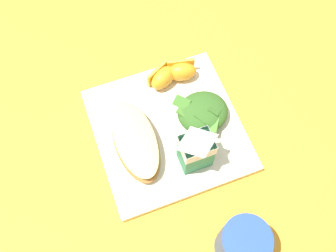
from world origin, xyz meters
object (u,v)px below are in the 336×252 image
Objects in this scene: orange_wedge_front at (182,71)px; orange_wedge_middle at (163,77)px; milk_carton at (196,148)px; drinking_blue_cup at (242,244)px; green_salad_pile at (203,114)px; cheesy_pizza_bread at (135,141)px; white_plate at (168,130)px.

orange_wedge_middle is at bearing 0.24° from orange_wedge_front.
milk_carton is 1.07× the size of drinking_blue_cup.
cheesy_pizza_bread is at bearing 3.08° from green_salad_pile.
orange_wedge_middle is (0.05, -0.11, -0.00)m from green_salad_pile.
green_salad_pile is at bearing 176.66° from white_plate.
orange_wedge_middle is at bearing -66.74° from green_salad_pile.
green_salad_pile is at bearing 92.25° from orange_wedge_front.
orange_wedge_front is (0.00, -0.11, -0.00)m from green_salad_pile.
drinking_blue_cup is (-0.04, 0.25, 0.04)m from white_plate.
milk_carton is 0.17m from drinking_blue_cup.
orange_wedge_front is at bearing -123.58° from white_plate.
milk_carton is at bearing 144.35° from cheesy_pizza_bread.
orange_wedge_middle is at bearing -88.49° from drinking_blue_cup.
cheesy_pizza_bread is at bearing 9.60° from white_plate.
cheesy_pizza_bread is 0.18m from orange_wedge_front.
orange_wedge_front is at bearing -140.41° from cheesy_pizza_bread.
orange_wedge_front is at bearing -179.76° from orange_wedge_middle.
green_salad_pile is (-0.14, -0.01, 0.00)m from cheesy_pizza_bread.
drinking_blue_cup is (-0.01, 0.17, -0.02)m from milk_carton.
orange_wedge_middle is at bearing -130.26° from cheesy_pizza_bread.
drinking_blue_cup is at bearing 84.81° from orange_wedge_front.
green_salad_pile is 1.47× the size of orange_wedge_middle.
drinking_blue_cup is (-0.01, 0.35, 0.02)m from orange_wedge_middle.
milk_carton is at bearing 56.99° from green_salad_pile.
orange_wedge_front is at bearing -87.75° from green_salad_pile.
cheesy_pizza_bread is at bearing -35.65° from milk_carton.
white_plate is at bearing -170.40° from cheesy_pizza_bread.
white_plate is 0.26m from drinking_blue_cup.
cheesy_pizza_bread is at bearing 49.74° from orange_wedge_middle.
milk_carton is (-0.09, 0.07, 0.04)m from cheesy_pizza_bread.
milk_carton is 1.57× the size of orange_wedge_middle.
orange_wedge_front is (-0.14, -0.11, 0.00)m from cheesy_pizza_bread.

